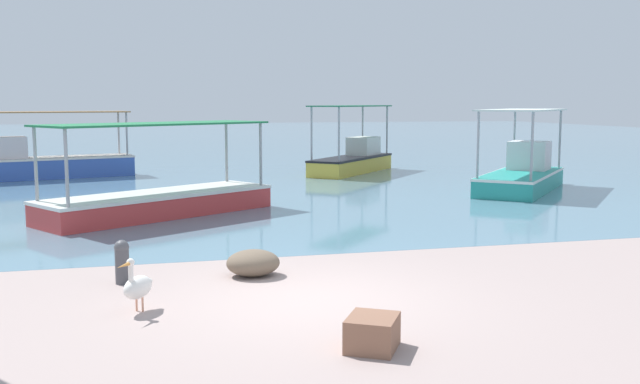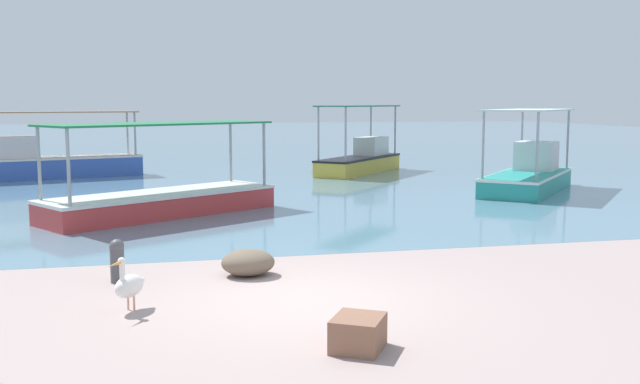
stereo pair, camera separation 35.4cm
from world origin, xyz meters
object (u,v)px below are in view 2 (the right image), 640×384
at_px(fishing_boat_outer, 162,197).
at_px(mooring_bollard, 117,259).
at_px(cargo_crate, 358,333).
at_px(fishing_boat_far_left, 47,161).
at_px(fishing_boat_far_right, 361,158).
at_px(net_pile, 248,263).
at_px(fishing_boat_near_right, 529,173).
at_px(pelican, 129,285).

relative_size(fishing_boat_outer, mooring_bollard, 8.70).
bearing_deg(cargo_crate, fishing_boat_outer, 101.25).
relative_size(fishing_boat_far_left, mooring_bollard, 9.57).
xyz_separation_m(fishing_boat_far_right, net_pile, (-6.90, -16.91, -0.39)).
bearing_deg(fishing_boat_far_left, net_pile, -72.19).
xyz_separation_m(fishing_boat_near_right, pelican, (-12.47, -11.29, -0.23)).
xyz_separation_m(fishing_boat_far_left, mooring_bollard, (3.51, -17.56, -0.27)).
bearing_deg(fishing_boat_near_right, fishing_boat_outer, -167.82).
height_order(fishing_boat_far_left, fishing_boat_far_right, fishing_boat_far_right).
height_order(mooring_bollard, cargo_crate, mooring_bollard).
relative_size(pelican, net_pile, 0.88).
distance_m(fishing_boat_near_right, net_pile, 14.29).
bearing_deg(cargo_crate, fishing_boat_far_left, 106.73).
bearing_deg(fishing_boat_outer, net_pile, -79.01).
relative_size(fishing_boat_near_right, fishing_boat_outer, 0.86).
relative_size(fishing_boat_far_right, net_pile, 5.65).
bearing_deg(pelican, fishing_boat_outer, 86.54).
bearing_deg(fishing_boat_near_right, net_pile, -137.81).
xyz_separation_m(mooring_bollard, net_pile, (2.14, 0.00, -0.16)).
bearing_deg(pelican, fishing_boat_far_left, 101.03).
relative_size(fishing_boat_far_right, fishing_boat_outer, 0.82).
relative_size(fishing_boat_far_left, cargo_crate, 10.56).
distance_m(fishing_boat_far_left, fishing_boat_far_right, 12.56).
distance_m(fishing_boat_far_left, fishing_boat_outer, 11.38).
height_order(fishing_boat_far_left, cargo_crate, fishing_boat_far_left).
xyz_separation_m(fishing_boat_far_right, fishing_boat_near_right, (3.68, -7.32, -0.01)).
height_order(fishing_boat_outer, mooring_bollard, fishing_boat_outer).
height_order(mooring_bollard, net_pile, mooring_bollard).
height_order(fishing_boat_far_right, mooring_bollard, fishing_boat_far_right).
distance_m(fishing_boat_near_right, mooring_bollard, 15.94).
bearing_deg(fishing_boat_near_right, pelican, -137.87).
height_order(fishing_boat_near_right, net_pile, fishing_boat_near_right).
distance_m(net_pile, cargo_crate, 4.02).
distance_m(fishing_boat_far_left, net_pile, 18.45).
bearing_deg(fishing_boat_far_right, pelican, -115.29).
height_order(fishing_boat_outer, net_pile, fishing_boat_outer).
relative_size(mooring_bollard, net_pile, 0.79).
distance_m(fishing_boat_near_right, pelican, 16.82).
distance_m(fishing_boat_far_left, pelican, 19.62).
bearing_deg(net_pile, fishing_boat_far_left, 107.81).
bearing_deg(fishing_boat_far_right, mooring_bollard, -118.12).
bearing_deg(fishing_boat_near_right, fishing_boat_far_right, 116.71).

